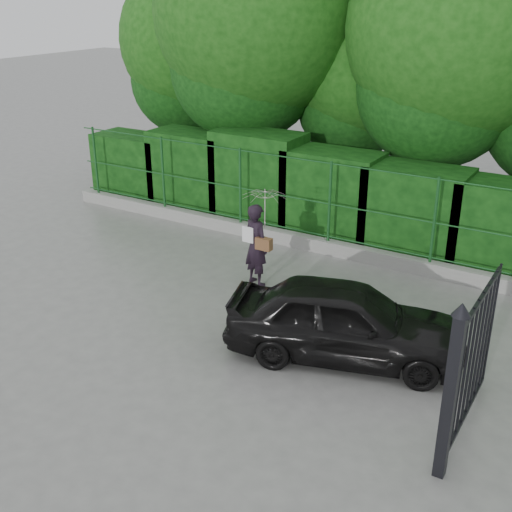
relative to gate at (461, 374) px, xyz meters
The scene contains 8 objects.
ground 4.81m from the gate, behind, with size 80.00×80.00×0.00m, color gray.
kerb 7.04m from the gate, 131.36° to the left, with size 14.00×0.25×0.30m, color #9E9E99.
fence 6.82m from the gate, 129.97° to the left, with size 14.13×0.06×1.80m.
hedge 7.69m from the gate, 125.96° to the left, with size 14.20×1.20×2.28m.
trees 9.76m from the gate, 112.24° to the left, with size 17.10×6.15×8.08m.
gate is the anchor object (origin of this frame).
woman 5.57m from the gate, 146.59° to the left, with size 0.93×0.87×1.98m.
car 2.63m from the gate, 145.91° to the left, with size 1.51×3.76×1.28m, color black.
Camera 1 is at (5.88, -7.67, 5.54)m, focal length 45.00 mm.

